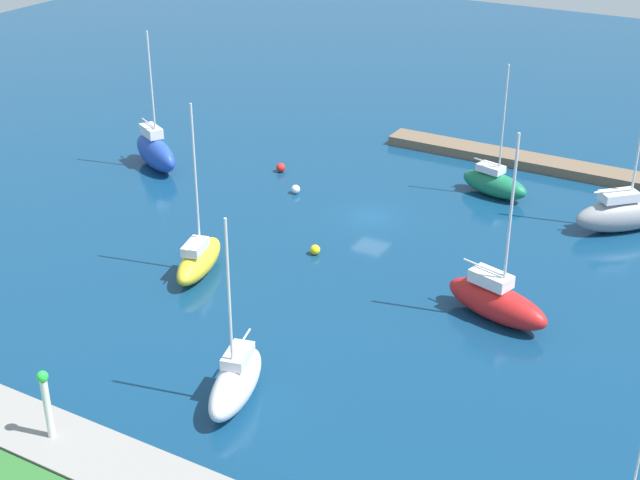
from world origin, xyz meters
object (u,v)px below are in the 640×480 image
Objects in this scene: sailboat_gray_by_breakwater at (623,213)px; mooring_buoy_red at (281,168)px; sailboat_green_west_end at (494,183)px; sailboat_yellow_far_north at (199,259)px; pier_dock at (523,160)px; harbor_beacon at (46,399)px; sailboat_red_inner_mooring at (496,301)px; mooring_buoy_white at (296,189)px; sailboat_white_off_beacon at (236,381)px; sailboat_blue_near_pier at (155,151)px; mooring_buoy_yellow at (315,250)px.

mooring_buoy_red is at bearing 141.05° from sailboat_gray_by_breakwater.
sailboat_green_west_end is 25.84m from sailboat_yellow_far_north.
harbor_beacon is (7.27, 49.07, 3.16)m from pier_dock.
mooring_buoy_red is (17.59, 4.23, -0.68)m from sailboat_green_west_end.
pier_dock is 26.71m from sailboat_red_inner_mooring.
sailboat_gray_by_breakwater is at bearing -166.05° from mooring_buoy_white.
sailboat_red_inner_mooring reaches higher than harbor_beacon.
harbor_beacon is at bearing -45.47° from sailboat_white_off_beacon.
sailboat_white_off_beacon is at bearing -15.82° from sailboat_blue_near_pier.
sailboat_gray_by_breakwater is (-17.82, -39.95, -2.19)m from harbor_beacon.
mooring_buoy_yellow is at bearing -90.13° from harbor_beacon.
sailboat_yellow_far_north is 18.98m from mooring_buoy_red.
pier_dock is at bearing -132.63° from mooring_buoy_white.
sailboat_yellow_far_north reaches higher than pier_dock.
mooring_buoy_yellow is at bearing 175.05° from sailboat_gray_by_breakwater.
sailboat_white_off_beacon is 0.90× the size of sailboat_red_inner_mooring.
sailboat_red_inner_mooring is (-14.05, -23.25, -2.32)m from harbor_beacon.
sailboat_green_west_end is at bearing 127.47° from sailboat_gray_by_breakwater.
sailboat_red_inner_mooring is 35.44m from sailboat_blue_near_pier.
harbor_beacon is 34.67m from mooring_buoy_white.
sailboat_white_off_beacon is 13.76× the size of mooring_buoy_red.
mooring_buoy_white is at bearing -51.71° from mooring_buoy_yellow.
sailboat_gray_by_breakwater is at bearing 39.19° from sailboat_blue_near_pier.
sailboat_yellow_far_north is 15.06m from mooring_buoy_white.
sailboat_blue_near_pier is (20.11, -32.67, -2.04)m from harbor_beacon.
mooring_buoy_yellow is 1.00× the size of mooring_buoy_white.
sailboat_green_west_end is at bearing -43.98° from sailboat_yellow_far_north.
sailboat_gray_by_breakwater is (-10.55, 9.12, 0.97)m from pier_dock.
sailboat_red_inner_mooring reaches higher than sailboat_yellow_far_north.
sailboat_white_off_beacon is 15.08× the size of mooring_buoy_yellow.
mooring_buoy_yellow is at bearing 128.29° from mooring_buoy_white.
sailboat_white_off_beacon is 0.91× the size of sailboat_blue_near_pier.
sailboat_white_off_beacon reaches higher than mooring_buoy_red.
sailboat_gray_by_breakwater reaches higher than sailboat_red_inner_mooring.
pier_dock reaches higher than mooring_buoy_red.
sailboat_green_west_end is at bearing 161.43° from sailboat_white_off_beacon.
sailboat_blue_near_pier is at bearing -58.38° from harbor_beacon.
sailboat_blue_near_pier reaches higher than sailboat_green_west_end.
mooring_buoy_yellow is at bearing 130.76° from mooring_buoy_red.
sailboat_gray_by_breakwater is at bearing 93.19° from sailboat_red_inner_mooring.
sailboat_white_off_beacon reaches higher than pier_dock.
sailboat_green_west_end is at bearing -166.49° from mooring_buoy_red.
sailboat_gray_by_breakwater is at bearing 139.16° from pier_dock.
sailboat_yellow_far_north is 31.27m from sailboat_gray_by_breakwater.
mooring_buoy_red is at bearing 34.14° from pier_dock.
sailboat_white_off_beacon is 14.74m from sailboat_yellow_far_north.
harbor_beacon is at bearing -179.06° from sailboat_yellow_far_north.
sailboat_green_west_end is 0.91× the size of sailboat_yellow_far_north.
pier_dock reaches higher than mooring_buoy_yellow.
sailboat_green_west_end is at bearing 126.16° from sailboat_red_inner_mooring.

